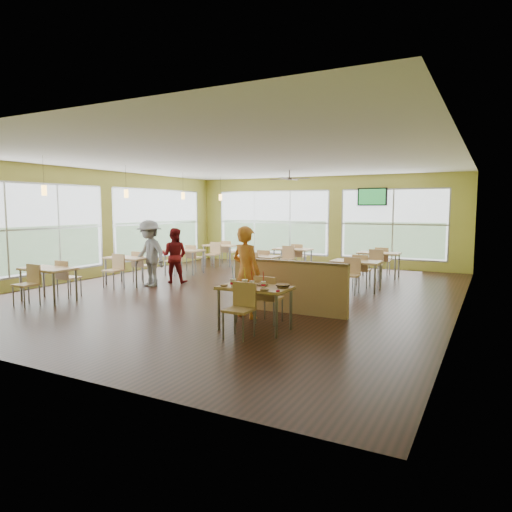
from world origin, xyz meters
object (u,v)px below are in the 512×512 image
object	(u,v)px
main_table	(255,293)
food_basket	(283,286)
half_wall_divider	(289,287)
man_plaid	(246,272)

from	to	relation	value
main_table	food_basket	size ratio (longest dim) A/B	6.14
half_wall_divider	food_basket	world-z (taller)	half_wall_divider
half_wall_divider	food_basket	bearing A→B (deg)	-70.77
food_basket	main_table	bearing A→B (deg)	-167.22
food_basket	man_plaid	bearing A→B (deg)	149.48
main_table	man_plaid	xyz separation A→B (m)	(-0.56, 0.71, 0.24)
man_plaid	food_basket	distance (m)	1.20
main_table	man_plaid	bearing A→B (deg)	128.20
main_table	food_basket	bearing A→B (deg)	12.78
half_wall_divider	man_plaid	xyz separation A→B (m)	(-0.56, -0.74, 0.35)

